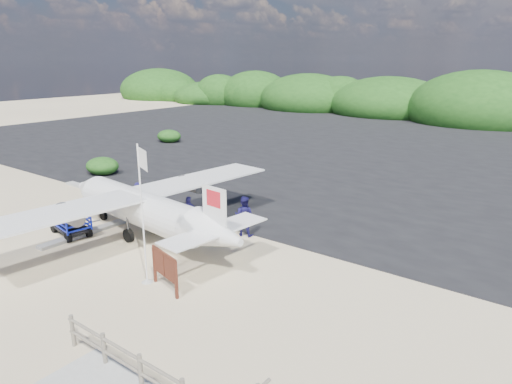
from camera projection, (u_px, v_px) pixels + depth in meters
ground at (143, 261)px, 18.86m from camera, size 160.00×160.00×0.00m
asphalt_apron at (400, 150)px, 41.89m from camera, size 90.00×50.00×0.04m
lagoon at (57, 210)px, 25.19m from camera, size 9.00×7.00×0.40m
vegetation_band at (467, 121)px, 61.09m from camera, size 124.00×8.00×4.40m
baggage_cart at (72, 235)px, 21.68m from camera, size 2.63×1.78×1.21m
flagpole at (147, 282)px, 17.08m from camera, size 1.14×0.82×5.25m
signboard at (166, 290)px, 16.51m from camera, size 1.82×0.62×1.51m
crew_a at (139, 200)px, 23.65m from camera, size 0.84×0.70×1.96m
crew_b at (244, 216)px, 21.35m from camera, size 1.11×0.97×1.92m
crew_c at (189, 213)px, 22.16m from camera, size 1.05×0.78×1.66m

